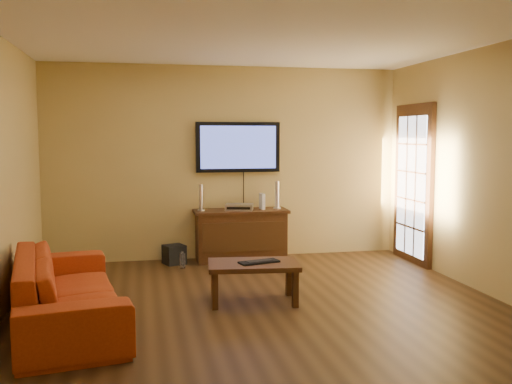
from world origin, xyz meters
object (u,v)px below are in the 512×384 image
object	(u,v)px
television	(238,147)
speaker_right	(277,196)
coffee_table	(253,268)
media_console	(241,235)
subwoofer	(174,254)
game_console	(262,201)
av_receiver	(239,207)
keyboard	(259,262)
sofa	(67,277)
speaker_left	(201,199)
bottle	(182,260)

from	to	relation	value
television	speaker_right	bearing A→B (deg)	-17.44
coffee_table	speaker_right	distance (m)	2.24
media_console	speaker_right	bearing A→B (deg)	4.56
media_console	subwoofer	size ratio (longest dim) A/B	5.02
speaker_right	game_console	world-z (taller)	speaker_right
av_receiver	keyboard	world-z (taller)	av_receiver
game_console	keyboard	distance (m)	2.14
coffee_table	game_console	bearing A→B (deg)	75.34
television	sofa	xyz separation A→B (m)	(-2.04, -2.55, -1.13)
sofa	keyboard	distance (m)	1.89
media_console	subwoofer	distance (m)	0.95
speaker_left	speaker_right	bearing A→B (deg)	1.91
speaker_right	keyboard	bearing A→B (deg)	-108.54
media_console	television	world-z (taller)	television
coffee_table	speaker_left	world-z (taller)	speaker_left
media_console	coffee_table	world-z (taller)	media_console
subwoofer	coffee_table	bearing A→B (deg)	-91.17
television	keyboard	distance (m)	2.52
bottle	keyboard	world-z (taller)	keyboard
av_receiver	bottle	bearing A→B (deg)	-145.12
sofa	speaker_right	xyz separation A→B (m)	(2.56, 2.39, 0.45)
television	coffee_table	world-z (taller)	television
television	av_receiver	world-z (taller)	television
coffee_table	television	bearing A→B (deg)	84.22
coffee_table	av_receiver	world-z (taller)	av_receiver
speaker_left	subwoofer	xyz separation A→B (m)	(-0.37, -0.05, -0.75)
coffee_table	speaker_left	size ratio (longest dim) A/B	2.72
coffee_table	av_receiver	distance (m)	2.03
coffee_table	speaker_left	bearing A→B (deg)	99.29
television	sofa	world-z (taller)	television
coffee_table	bottle	bearing A→B (deg)	109.92
sofa	keyboard	world-z (taller)	sofa
television	keyboard	size ratio (longest dim) A/B	2.67
media_console	sofa	distance (m)	3.11
speaker_right	subwoofer	world-z (taller)	speaker_right
television	keyboard	bearing A→B (deg)	-94.31
television	speaker_left	xyz separation A→B (m)	(-0.55, -0.20, -0.69)
sofa	bottle	distance (m)	2.39
media_console	coffee_table	distance (m)	2.02
media_console	subwoofer	world-z (taller)	media_console
television	coffee_table	xyz separation A→B (m)	(-0.22, -2.21, -1.21)
coffee_table	av_receiver	size ratio (longest dim) A/B	2.64
speaker_right	game_console	distance (m)	0.23
subwoofer	av_receiver	bearing A→B (deg)	-19.82
keyboard	television	bearing A→B (deg)	85.69
coffee_table	sofa	bearing A→B (deg)	-169.28
media_console	game_console	xyz separation A→B (m)	(0.31, 0.02, 0.46)
bottle	television	bearing A→B (deg)	31.86
bottle	keyboard	distance (m)	1.87
av_receiver	bottle	size ratio (longest dim) A/B	1.67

